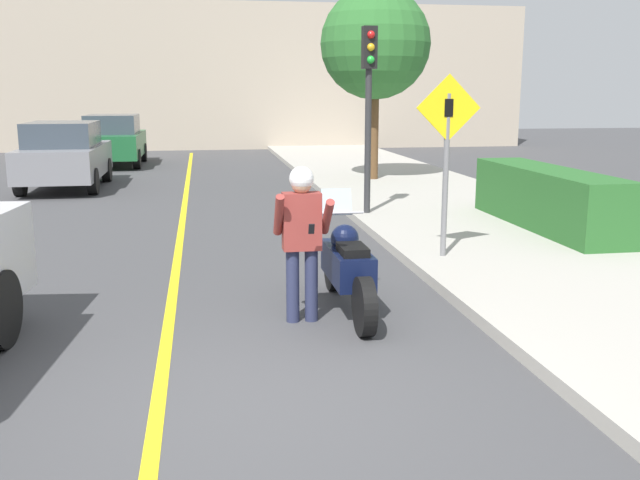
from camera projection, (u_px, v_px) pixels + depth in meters
name	position (u px, v px, depth m)	size (l,w,h in m)	color
ground_plane	(235.00, 405.00, 5.59)	(80.00, 80.00, 0.00)	#424244
sidewalk_curb	(558.00, 259.00, 10.21)	(4.40, 44.00, 0.14)	#ADA89E
road_center_line	(179.00, 247.00, 11.29)	(0.12, 36.00, 0.01)	yellow
building_backdrop	(204.00, 77.00, 30.08)	(28.00, 1.20, 6.08)	#B2A38E
motorcycle	(347.00, 267.00, 7.93)	(0.62, 2.33, 1.29)	black
person_biker	(302.00, 229.00, 7.44)	(0.59, 0.46, 1.66)	#282D4C
crossing_sign	(447.00, 148.00, 9.77)	(0.91, 0.08, 2.51)	slate
traffic_light	(369.00, 84.00, 13.17)	(0.26, 0.30, 3.45)	#2D2D30
hedge_row	(547.00, 198.00, 12.15)	(0.90, 4.18, 1.00)	#286028
street_tree	(375.00, 44.00, 18.31)	(2.84, 2.84, 4.91)	brown
parked_car_grey	(65.00, 155.00, 17.95)	(1.88, 4.20, 1.68)	black
parked_car_green	(114.00, 140.00, 23.60)	(1.88, 4.20, 1.68)	black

